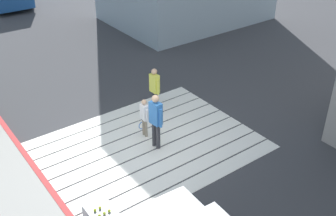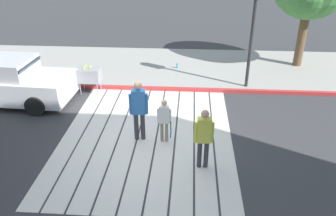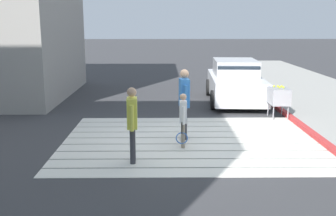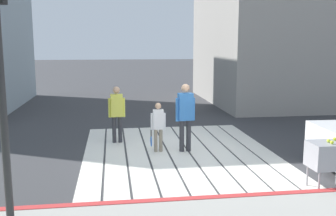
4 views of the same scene
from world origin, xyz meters
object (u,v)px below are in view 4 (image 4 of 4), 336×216
at_px(pedestrian_adult_lead, 185,113).
at_px(pedestrian_adult_trailing, 117,110).
at_px(pedestrian_child_with_racket, 158,124).
at_px(tennis_ball_cart, 330,155).

distance_m(pedestrian_adult_lead, pedestrian_adult_trailing, 2.13).
bearing_deg(pedestrian_adult_trailing, pedestrian_adult_lead, -123.82).
relative_size(pedestrian_adult_lead, pedestrian_adult_trailing, 1.10).
bearing_deg(pedestrian_child_with_racket, pedestrian_adult_lead, -95.03).
height_order(tennis_ball_cart, pedestrian_adult_trailing, pedestrian_adult_trailing).
xyz_separation_m(pedestrian_adult_lead, pedestrian_adult_trailing, (1.18, 1.77, -0.10)).
bearing_deg(pedestrian_adult_lead, pedestrian_child_with_racket, 84.97).
xyz_separation_m(tennis_ball_cart, pedestrian_adult_trailing, (4.24, 4.04, 0.25)).
relative_size(tennis_ball_cart, pedestrian_adult_trailing, 0.62).
height_order(pedestrian_adult_trailing, pedestrian_child_with_racket, pedestrian_adult_trailing).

